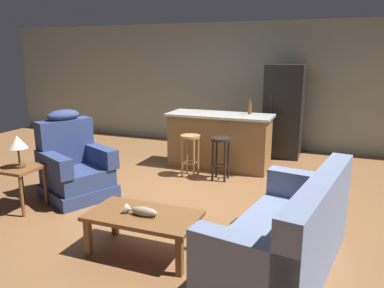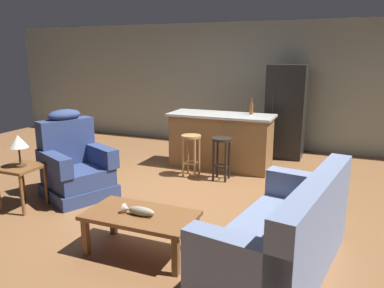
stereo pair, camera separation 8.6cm
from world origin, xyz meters
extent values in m
plane|color=brown|center=(0.00, 0.00, 0.00)|extent=(12.00, 12.00, 0.00)
cube|color=#939E93|center=(0.00, 3.12, 1.30)|extent=(12.00, 0.05, 2.60)
cube|color=brown|center=(0.17, -1.73, 0.40)|extent=(1.10, 0.60, 0.04)
cube|color=brown|center=(-0.32, -1.97, 0.19)|extent=(0.06, 0.06, 0.38)
cube|color=brown|center=(0.66, -1.97, 0.19)|extent=(0.06, 0.06, 0.38)
cube|color=brown|center=(-0.32, -1.49, 0.19)|extent=(0.06, 0.06, 0.38)
cube|color=brown|center=(0.66, -1.49, 0.19)|extent=(0.06, 0.06, 0.38)
cube|color=#4C3823|center=(0.20, -1.77, 0.43)|extent=(0.22, 0.07, 0.01)
ellipsoid|color=#9E937F|center=(0.20, -1.77, 0.46)|extent=(0.28, 0.09, 0.09)
cone|color=#9E937F|center=(0.03, -1.77, 0.46)|extent=(0.06, 0.10, 0.10)
cube|color=#707FA3|center=(1.48, -1.55, 0.10)|extent=(1.16, 2.02, 0.20)
cube|color=#707FA3|center=(1.48, -1.55, 0.31)|extent=(1.16, 2.02, 0.22)
cube|color=#707FA3|center=(1.79, -1.60, 0.68)|extent=(0.52, 1.91, 0.52)
cube|color=#707FA3|center=(1.33, -2.38, 0.56)|extent=(0.86, 0.34, 0.28)
cube|color=#707FA3|center=(1.62, -0.71, 0.56)|extent=(0.86, 0.34, 0.28)
cube|color=navy|center=(-1.41, -0.72, 0.09)|extent=(1.12, 1.12, 0.18)
cube|color=navy|center=(-1.41, -0.72, 0.30)|extent=(1.05, 1.03, 0.24)
cube|color=navy|center=(-1.68, -0.59, 0.74)|extent=(0.54, 0.79, 0.64)
ellipsoid|color=navy|center=(-1.68, -0.59, 1.12)|extent=(0.44, 0.53, 0.16)
cube|color=navy|center=(-1.25, -0.43, 0.55)|extent=(0.80, 0.51, 0.26)
cube|color=navy|center=(-1.53, -1.03, 0.55)|extent=(0.80, 0.51, 0.26)
cube|color=brown|center=(-1.82, -1.31, 0.54)|extent=(0.48, 0.48, 0.04)
cylinder|color=brown|center=(-1.62, -1.51, 0.26)|extent=(0.04, 0.04, 0.52)
cylinder|color=brown|center=(-2.02, -1.11, 0.26)|extent=(0.04, 0.04, 0.52)
cylinder|color=brown|center=(-1.62, -1.11, 0.26)|extent=(0.04, 0.04, 0.52)
cylinder|color=#4C3823|center=(-1.80, -1.32, 0.58)|extent=(0.14, 0.14, 0.03)
cylinder|color=#4C3823|center=(-1.80, -1.32, 0.70)|extent=(0.02, 0.02, 0.22)
cone|color=beige|center=(-1.80, -1.32, 0.89)|extent=(0.24, 0.24, 0.16)
cube|color=olive|center=(0.00, 1.35, 0.45)|extent=(1.71, 0.63, 0.91)
cube|color=silver|center=(0.00, 1.35, 0.93)|extent=(1.80, 0.70, 0.04)
cylinder|color=#A87A47|center=(-0.30, 0.72, 0.66)|extent=(0.32, 0.32, 0.04)
torus|color=#A87A47|center=(-0.30, 0.72, 0.22)|extent=(0.23, 0.23, 0.02)
cylinder|color=#A87A47|center=(-0.40, 0.62, 0.32)|extent=(0.04, 0.04, 0.64)
cylinder|color=#A87A47|center=(-0.20, 0.62, 0.32)|extent=(0.04, 0.04, 0.64)
cylinder|color=#A87A47|center=(-0.40, 0.82, 0.32)|extent=(0.04, 0.04, 0.64)
cylinder|color=#A87A47|center=(-0.20, 0.82, 0.32)|extent=(0.04, 0.04, 0.64)
cylinder|color=black|center=(0.22, 0.72, 0.66)|extent=(0.32, 0.32, 0.04)
torus|color=black|center=(0.22, 0.72, 0.22)|extent=(0.23, 0.23, 0.02)
cylinder|color=black|center=(0.12, 0.62, 0.32)|extent=(0.04, 0.04, 0.64)
cylinder|color=black|center=(0.32, 0.62, 0.32)|extent=(0.04, 0.04, 0.64)
cylinder|color=black|center=(0.12, 0.82, 0.32)|extent=(0.04, 0.04, 0.64)
cylinder|color=black|center=(0.32, 0.82, 0.32)|extent=(0.04, 0.04, 0.64)
cube|color=black|center=(0.91, 2.55, 0.88)|extent=(0.70, 0.66, 1.76)
cylinder|color=#333338|center=(0.72, 2.20, 0.97)|extent=(0.02, 0.02, 0.50)
cylinder|color=brown|center=(0.48, 1.51, 1.05)|extent=(0.06, 0.06, 0.20)
cylinder|color=brown|center=(0.48, 1.51, 1.19)|extent=(0.02, 0.02, 0.08)
camera|label=1|loc=(1.85, -4.74, 1.95)|focal=35.00mm
camera|label=2|loc=(1.93, -4.71, 1.95)|focal=35.00mm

